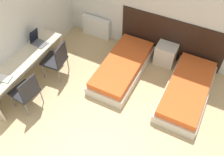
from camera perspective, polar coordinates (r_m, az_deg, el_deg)
wall_back at (r=5.82m, az=8.26°, el=16.95°), size 5.19×0.05×2.70m
wall_left at (r=5.50m, az=-21.51°, el=11.82°), size 0.05×4.84×2.70m
headboard_panel at (r=6.11m, az=13.27°, el=8.58°), size 2.51×0.03×1.10m
bed_near_window at (r=5.81m, az=2.40°, el=2.45°), size 0.88×1.96×0.36m
bed_near_door at (r=5.58m, az=16.76°, el=-2.82°), size 0.88×1.96×0.36m
nightstand at (r=6.13m, az=12.15°, el=5.31°), size 0.47×0.39×0.52m
radiator at (r=6.78m, az=-3.63°, el=11.57°), size 0.79×0.12×0.58m
desk at (r=5.63m, az=-19.50°, el=2.89°), size 0.52×2.13×0.72m
chair_near_laptop at (r=5.66m, az=-12.59°, el=4.26°), size 0.52×0.52×0.92m
chair_near_notebook at (r=5.20m, az=-19.04°, el=-2.82°), size 0.53×0.53×0.92m
laptop at (r=5.78m, az=-16.65°, el=8.16°), size 0.35×0.27×0.33m
open_notebook at (r=5.27m, az=-23.65°, el=-0.06°), size 0.36×0.25×0.02m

